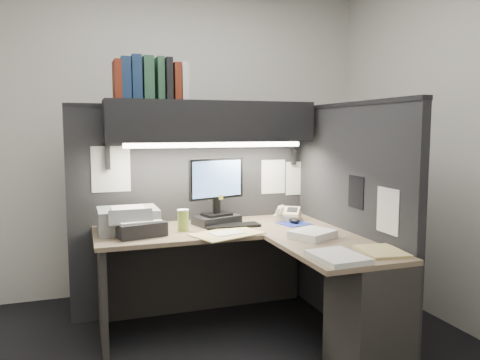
{
  "coord_description": "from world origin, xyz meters",
  "views": [
    {
      "loc": [
        -0.81,
        -2.66,
        1.45
      ],
      "look_at": [
        0.28,
        0.51,
        1.08
      ],
      "focal_mm": 35.0,
      "sensor_mm": 36.0,
      "label": 1
    }
  ],
  "objects_px": {
    "monitor": "(217,198)",
    "printer": "(128,220)",
    "desk": "(288,285)",
    "telephone": "(288,215)",
    "overhead_shelf": "(211,122)",
    "keyboard": "(232,226)",
    "coffee_cup": "(183,221)",
    "notebook_stack": "(139,228)"
  },
  "relations": [
    {
      "from": "monitor",
      "to": "printer",
      "type": "height_order",
      "value": "monitor"
    },
    {
      "from": "desk",
      "to": "telephone",
      "type": "height_order",
      "value": "telephone"
    },
    {
      "from": "overhead_shelf",
      "to": "keyboard",
      "type": "xyz_separation_m",
      "value": [
        0.1,
        -0.22,
        -0.76
      ]
    },
    {
      "from": "keyboard",
      "to": "printer",
      "type": "relative_size",
      "value": 0.99
    },
    {
      "from": "overhead_shelf",
      "to": "monitor",
      "type": "distance_m",
      "value": 0.58
    },
    {
      "from": "coffee_cup",
      "to": "notebook_stack",
      "type": "xyz_separation_m",
      "value": [
        -0.31,
        -0.03,
        -0.02
      ]
    },
    {
      "from": "monitor",
      "to": "printer",
      "type": "bearing_deg",
      "value": 166.36
    },
    {
      "from": "overhead_shelf",
      "to": "coffee_cup",
      "type": "bearing_deg",
      "value": -139.63
    },
    {
      "from": "overhead_shelf",
      "to": "printer",
      "type": "height_order",
      "value": "overhead_shelf"
    },
    {
      "from": "desk",
      "to": "telephone",
      "type": "relative_size",
      "value": 8.39
    },
    {
      "from": "monitor",
      "to": "printer",
      "type": "xyz_separation_m",
      "value": [
        -0.66,
        -0.04,
        -0.12
      ]
    },
    {
      "from": "overhead_shelf",
      "to": "monitor",
      "type": "xyz_separation_m",
      "value": [
        0.02,
        -0.07,
        -0.57
      ]
    },
    {
      "from": "desk",
      "to": "notebook_stack",
      "type": "distance_m",
      "value": 1.06
    },
    {
      "from": "desk",
      "to": "telephone",
      "type": "distance_m",
      "value": 0.79
    },
    {
      "from": "notebook_stack",
      "to": "telephone",
      "type": "bearing_deg",
      "value": 7.87
    },
    {
      "from": "overhead_shelf",
      "to": "monitor",
      "type": "bearing_deg",
      "value": -72.78
    },
    {
      "from": "telephone",
      "to": "notebook_stack",
      "type": "height_order",
      "value": "notebook_stack"
    },
    {
      "from": "desk",
      "to": "printer",
      "type": "distance_m",
      "value": 1.19
    },
    {
      "from": "desk",
      "to": "overhead_shelf",
      "type": "xyz_separation_m",
      "value": [
        -0.3,
        0.75,
        1.06
      ]
    },
    {
      "from": "keyboard",
      "to": "coffee_cup",
      "type": "relative_size",
      "value": 2.81
    },
    {
      "from": "telephone",
      "to": "monitor",
      "type": "bearing_deg",
      "value": -149.2
    },
    {
      "from": "desk",
      "to": "keyboard",
      "type": "relative_size",
      "value": 4.21
    },
    {
      "from": "monitor",
      "to": "telephone",
      "type": "bearing_deg",
      "value": -19.15
    },
    {
      "from": "telephone",
      "to": "coffee_cup",
      "type": "relative_size",
      "value": 1.41
    },
    {
      "from": "overhead_shelf",
      "to": "keyboard",
      "type": "relative_size",
      "value": 3.84
    },
    {
      "from": "coffee_cup",
      "to": "printer",
      "type": "relative_size",
      "value": 0.35
    },
    {
      "from": "desk",
      "to": "coffee_cup",
      "type": "bearing_deg",
      "value": 137.34
    },
    {
      "from": "notebook_stack",
      "to": "printer",
      "type": "bearing_deg",
      "value": 111.57
    },
    {
      "from": "telephone",
      "to": "desk",
      "type": "bearing_deg",
      "value": -81.49
    },
    {
      "from": "coffee_cup",
      "to": "keyboard",
      "type": "bearing_deg",
      "value": 2.02
    },
    {
      "from": "overhead_shelf",
      "to": "keyboard",
      "type": "distance_m",
      "value": 0.8
    },
    {
      "from": "keyboard",
      "to": "overhead_shelf",
      "type": "bearing_deg",
      "value": 115.1
    },
    {
      "from": "keyboard",
      "to": "notebook_stack",
      "type": "distance_m",
      "value": 0.68
    },
    {
      "from": "monitor",
      "to": "coffee_cup",
      "type": "xyz_separation_m",
      "value": [
        -0.29,
        -0.16,
        -0.13
      ]
    },
    {
      "from": "telephone",
      "to": "coffee_cup",
      "type": "distance_m",
      "value": 0.88
    },
    {
      "from": "printer",
      "to": "notebook_stack",
      "type": "relative_size",
      "value": 1.29
    },
    {
      "from": "keyboard",
      "to": "notebook_stack",
      "type": "bearing_deg",
      "value": -176.23
    },
    {
      "from": "printer",
      "to": "notebook_stack",
      "type": "xyz_separation_m",
      "value": [
        0.06,
        -0.14,
        -0.03
      ]
    },
    {
      "from": "monitor",
      "to": "keyboard",
      "type": "xyz_separation_m",
      "value": [
        0.08,
        -0.14,
        -0.19
      ]
    },
    {
      "from": "monitor",
      "to": "coffee_cup",
      "type": "bearing_deg",
      "value": -168.98
    },
    {
      "from": "telephone",
      "to": "coffee_cup",
      "type": "xyz_separation_m",
      "value": [
        -0.87,
        -0.13,
        0.03
      ]
    },
    {
      "from": "telephone",
      "to": "printer",
      "type": "relative_size",
      "value": 0.5
    }
  ]
}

